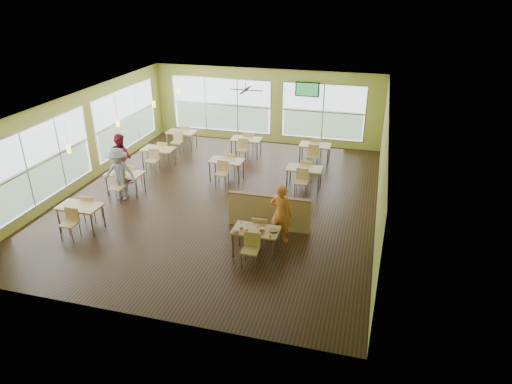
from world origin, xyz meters
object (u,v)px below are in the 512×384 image
(main_table, at_px, (256,233))
(food_basket, at_px, (273,231))
(man_plaid, at_px, (281,213))
(half_wall_divider, at_px, (269,212))

(main_table, relative_size, food_basket, 6.81)
(main_table, xyz_separation_m, man_plaid, (0.47, 0.85, 0.22))
(half_wall_divider, relative_size, man_plaid, 1.41)
(main_table, bearing_deg, half_wall_divider, 90.00)
(main_table, distance_m, food_basket, 0.49)
(main_table, height_order, half_wall_divider, half_wall_divider)
(man_plaid, relative_size, food_basket, 7.63)
(man_plaid, distance_m, food_basket, 0.85)
(main_table, distance_m, man_plaid, 0.99)
(main_table, bearing_deg, man_plaid, 60.86)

